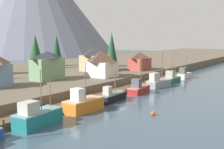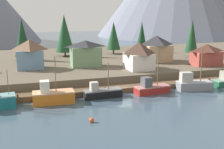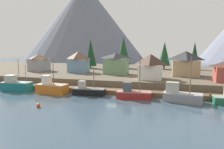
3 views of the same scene
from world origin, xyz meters
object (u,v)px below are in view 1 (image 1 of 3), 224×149
fishing_boat_teal (37,117)px  house_white (101,64)px  house_tan (95,58)px  conifer_mid_left (112,47)px  fishing_boat_red (139,88)px  conifer_back_left (57,48)px  fishing_boat_grey (158,82)px  fishing_boat_green (171,79)px  channel_buoy (153,113)px  house_red (140,61)px  house_green (47,65)px  fishing_boat_black (112,96)px  fishing_boat_orange (83,104)px  conifer_near_right (35,49)px  fishing_boat_white (184,75)px

fishing_boat_teal → house_white: house_white is taller
house_tan → conifer_mid_left: bearing=14.8°
fishing_boat_red → conifer_back_left: (16.49, 41.31, 7.47)m
fishing_boat_grey → fishing_boat_green: size_ratio=0.99×
conifer_back_left → channel_buoy: size_ratio=15.10×
fishing_boat_teal → house_red: house_red is taller
house_white → channel_buoy: 29.27m
fishing_boat_teal → fishing_boat_red: size_ratio=0.89×
house_white → conifer_mid_left: (23.05, 12.68, 3.20)m
fishing_boat_red → fishing_boat_green: size_ratio=1.00×
house_tan → house_green: bearing=-175.3°
fishing_boat_teal → conifer_mid_left: conifer_mid_left is taller
fishing_boat_red → house_tan: size_ratio=1.17×
fishing_boat_red → house_green: (-8.69, 19.35, 4.77)m
conifer_back_left → channel_buoy: conifer_back_left is taller
fishing_boat_red → fishing_boat_green: fishing_boat_green is taller
fishing_boat_teal → fishing_boat_black: size_ratio=1.09×
house_red → channel_buoy: (-36.01, -22.32, -4.93)m
house_white → conifer_back_left: conifer_back_left is taller
fishing_boat_green → conifer_mid_left: size_ratio=0.77×
fishing_boat_grey → fishing_boat_green: fishing_boat_green is taller
channel_buoy → fishing_boat_teal: bearing=142.9°
house_white → fishing_boat_red: bearing=-101.9°
fishing_boat_orange → conifer_near_right: bearing=60.0°
fishing_boat_orange → channel_buoy: 11.65m
fishing_boat_white → conifer_mid_left: bearing=93.6°
house_green → house_tan: size_ratio=1.01×
fishing_boat_orange → fishing_boat_grey: (28.57, -0.16, -0.05)m
fishing_boat_teal → conifer_back_left: size_ratio=0.74×
fishing_boat_red → conifer_mid_left: (25.57, 24.68, 7.94)m
fishing_boat_white → house_red: (-7.37, 11.17, 4.14)m
fishing_boat_grey → fishing_boat_green: (9.25, 0.50, -0.20)m
fishing_boat_grey → conifer_back_left: 42.82m
fishing_boat_red → house_red: size_ratio=1.16×
fishing_boat_white → conifer_near_right: size_ratio=0.68×
house_green → house_tan: (20.46, 1.69, 0.32)m
fishing_boat_teal → house_tan: size_ratio=1.04×
fishing_boat_orange → house_green: size_ratio=1.07×
fishing_boat_grey → house_white: bearing=127.7°
fishing_boat_orange → channel_buoy: size_ratio=11.79×
fishing_boat_grey → channel_buoy: fishing_boat_grey is taller
fishing_boat_white → conifer_mid_left: size_ratio=0.63×
fishing_boat_teal → fishing_boat_orange: size_ratio=0.95×
fishing_boat_teal → fishing_boat_green: size_ratio=0.88×
fishing_boat_black → fishing_boat_orange: bearing=179.7°
fishing_boat_orange → house_white: (21.67, 12.12, 4.53)m
fishing_boat_grey → fishing_boat_white: (19.11, 0.52, -0.10)m
fishing_boat_black → house_white: bearing=40.0°
fishing_boat_teal → fishing_boat_green: 47.75m
fishing_boat_red → channel_buoy: fishing_boat_red is taller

